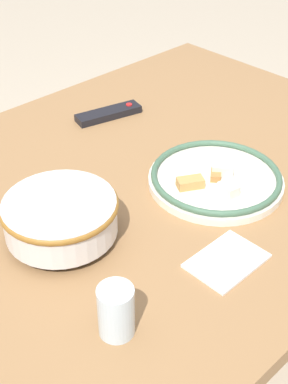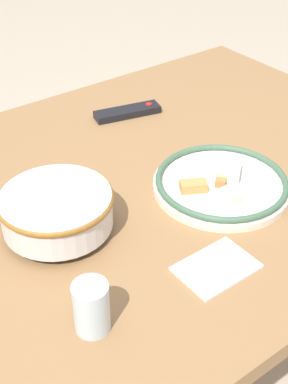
{
  "view_description": "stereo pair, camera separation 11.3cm",
  "coord_description": "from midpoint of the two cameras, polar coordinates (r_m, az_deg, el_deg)",
  "views": [
    {
      "loc": [
        -0.75,
        -0.75,
        1.44
      ],
      "look_at": [
        -0.11,
        -0.09,
        0.77
      ],
      "focal_mm": 50.0,
      "sensor_mm": 36.0,
      "label": 1
    },
    {
      "loc": [
        -0.66,
        -0.82,
        1.44
      ],
      "look_at": [
        -0.11,
        -0.09,
        0.77
      ],
      "focal_mm": 50.0,
      "sensor_mm": 36.0,
      "label": 2
    }
  ],
  "objects": [
    {
      "name": "drinking_glass",
      "position": [
        0.89,
        -6.74,
        -12.67
      ],
      "size": [
        0.06,
        0.06,
        0.1
      ],
      "color": "silver",
      "rests_on": "dining_table"
    },
    {
      "name": "food_plate",
      "position": [
        1.23,
        5.07,
        1.4
      ],
      "size": [
        0.31,
        0.31,
        0.05
      ],
      "color": "silver",
      "rests_on": "dining_table"
    },
    {
      "name": "tv_remote",
      "position": [
        1.51,
        -5.95,
        8.27
      ],
      "size": [
        0.19,
        0.09,
        0.02
      ],
      "rotation": [
        0.0,
        0.0,
        4.47
      ],
      "color": "black",
      "rests_on": "dining_table"
    },
    {
      "name": "folded_napkin",
      "position": [
        1.03,
        5.72,
        -7.45
      ],
      "size": [
        0.15,
        0.1,
        0.01
      ],
      "color": "white",
      "rests_on": "dining_table"
    },
    {
      "name": "ground_plane",
      "position": [
        1.79,
        -1.18,
        -17.7
      ],
      "size": [
        8.0,
        8.0,
        0.0
      ],
      "primitive_type": "plane",
      "color": "#B7A88E"
    },
    {
      "name": "noodle_bowl",
      "position": [
        1.08,
        -11.9,
        -2.69
      ],
      "size": [
        0.23,
        0.23,
        0.09
      ],
      "color": "silver",
      "rests_on": "dining_table"
    },
    {
      "name": "dining_table",
      "position": [
        1.32,
        -1.53,
        -0.63
      ],
      "size": [
        1.37,
        1.03,
        0.73
      ],
      "color": "olive",
      "rests_on": "ground_plane"
    }
  ]
}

